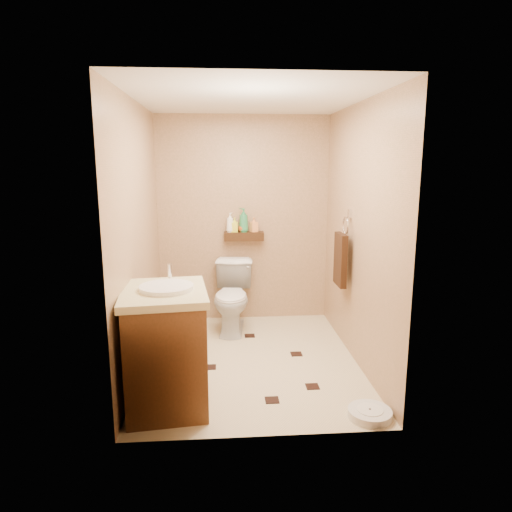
{
  "coord_description": "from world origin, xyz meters",
  "views": [
    {
      "loc": [
        -0.26,
        -4.08,
        1.86
      ],
      "look_at": [
        0.07,
        0.25,
        0.97
      ],
      "focal_mm": 32.0,
      "sensor_mm": 36.0,
      "label": 1
    }
  ],
  "objects": [
    {
      "name": "wall_back",
      "position": [
        0.0,
        1.25,
        1.2
      ],
      "size": [
        2.0,
        0.04,
        2.4
      ],
      "primitive_type": "cube",
      "color": "tan",
      "rests_on": "ground"
    },
    {
      "name": "ceiling",
      "position": [
        0.0,
        0.0,
        2.4
      ],
      "size": [
        2.0,
        2.5,
        0.02
      ],
      "primitive_type": "cube",
      "color": "silver",
      "rests_on": "wall_back"
    },
    {
      "name": "towel_ring",
      "position": [
        0.91,
        0.25,
        0.95
      ],
      "size": [
        0.12,
        0.3,
        0.76
      ],
      "color": "silver",
      "rests_on": "wall_right"
    },
    {
      "name": "vanity",
      "position": [
        -0.7,
        -0.75,
        0.48
      ],
      "size": [
        0.71,
        0.83,
        1.08
      ],
      "rotation": [
        0.0,
        0.0,
        0.11
      ],
      "color": "brown",
      "rests_on": "ground"
    },
    {
      "name": "wall_left",
      "position": [
        -1.0,
        0.0,
        1.2
      ],
      "size": [
        0.04,
        2.5,
        2.4
      ],
      "primitive_type": "cube",
      "color": "tan",
      "rests_on": "ground"
    },
    {
      "name": "toilet_paper",
      "position": [
        -0.94,
        0.65,
        0.6
      ],
      "size": [
        0.12,
        0.11,
        0.12
      ],
      "color": "silver",
      "rests_on": "wall_left"
    },
    {
      "name": "wall_shelf",
      "position": [
        0.0,
        1.17,
        1.02
      ],
      "size": [
        0.46,
        0.14,
        0.1
      ],
      "primitive_type": "cube",
      "color": "#3A220F",
      "rests_on": "wall_back"
    },
    {
      "name": "ground",
      "position": [
        0.0,
        0.0,
        0.0
      ],
      "size": [
        2.5,
        2.5,
        0.0
      ],
      "primitive_type": "plane",
      "color": "beige",
      "rests_on": "ground"
    },
    {
      "name": "wall_right",
      "position": [
        1.0,
        0.0,
        1.2
      ],
      "size": [
        0.04,
        2.5,
        2.4
      ],
      "primitive_type": "cube",
      "color": "tan",
      "rests_on": "ground"
    },
    {
      "name": "bathroom_scale",
      "position": [
        0.82,
        -1.07,
        0.03
      ],
      "size": [
        0.38,
        0.38,
        0.07
      ],
      "rotation": [
        0.0,
        0.0,
        0.18
      ],
      "color": "silver",
      "rests_on": "ground"
    },
    {
      "name": "floor_accents",
      "position": [
        0.03,
        -0.03,
        0.0
      ],
      "size": [
        1.11,
        1.5,
        0.01
      ],
      "color": "black",
      "rests_on": "ground"
    },
    {
      "name": "toilet",
      "position": [
        -0.15,
        0.83,
        0.38
      ],
      "size": [
        0.5,
        0.79,
        0.77
      ],
      "primitive_type": "imported",
      "rotation": [
        0.0,
        0.0,
        -0.1
      ],
      "color": "white",
      "rests_on": "ground"
    },
    {
      "name": "wall_front",
      "position": [
        0.0,
        -1.25,
        1.2
      ],
      "size": [
        2.0,
        0.04,
        2.4
      ],
      "primitive_type": "cube",
      "color": "tan",
      "rests_on": "ground"
    },
    {
      "name": "toilet_brush",
      "position": [
        -0.8,
        1.02,
        0.18
      ],
      "size": [
        0.12,
        0.12,
        0.53
      ],
      "color": "#175A5C",
      "rests_on": "ground"
    },
    {
      "name": "bottle_b",
      "position": [
        -0.11,
        1.17,
        1.16
      ],
      "size": [
        0.09,
        0.09,
        0.17
      ],
      "primitive_type": "imported",
      "rotation": [
        0.0,
        0.0,
        3.02
      ],
      "color": "yellow",
      "rests_on": "wall_shelf"
    },
    {
      "name": "bottle_c",
      "position": [
        -0.01,
        1.17,
        1.13
      ],
      "size": [
        0.12,
        0.12,
        0.13
      ],
      "primitive_type": "imported",
      "rotation": [
        0.0,
        0.0,
        1.32
      ],
      "color": "#C04D16",
      "rests_on": "wall_shelf"
    },
    {
      "name": "bottle_e",
      "position": [
        0.12,
        1.17,
        1.16
      ],
      "size": [
        0.1,
        0.1,
        0.17
      ],
      "primitive_type": "imported",
      "rotation": [
        0.0,
        0.0,
        0.46
      ],
      "color": "#FF9D54",
      "rests_on": "wall_shelf"
    },
    {
      "name": "bottle_a",
      "position": [
        -0.16,
        1.17,
        1.18
      ],
      "size": [
        0.12,
        0.12,
        0.23
      ],
      "primitive_type": "imported",
      "rotation": [
        0.0,
        0.0,
        2.34
      ],
      "color": "white",
      "rests_on": "wall_shelf"
    },
    {
      "name": "bottle_d",
      "position": [
        -0.0,
        1.17,
        1.21
      ],
      "size": [
        0.14,
        0.14,
        0.28
      ],
      "primitive_type": "imported",
      "rotation": [
        0.0,
        0.0,
        4.28
      ],
      "color": "#2C864F",
      "rests_on": "wall_shelf"
    }
  ]
}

